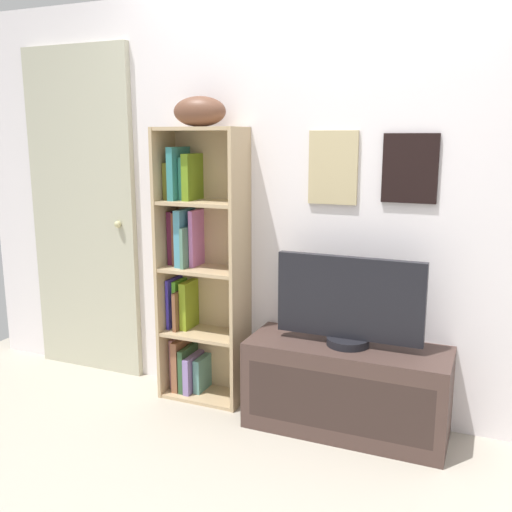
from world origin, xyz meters
TOP-DOWN VIEW (x-y plane):
  - back_wall at (0.00, 1.13)m, footprint 4.80×0.08m
  - bookshelf at (-0.77, 1.00)m, footprint 0.50×0.26m
  - football at (-0.71, 0.97)m, footprint 0.32×0.20m
  - tv_stand at (0.16, 0.90)m, footprint 1.05×0.39m
  - television at (0.16, 0.90)m, footprint 0.76×0.22m
  - door at (-1.64, 1.08)m, footprint 0.79×0.09m

SIDE VIEW (x-z plane):
  - tv_stand at x=0.16m, z-range 0.00..0.48m
  - television at x=0.16m, z-range 0.47..0.94m
  - bookshelf at x=-0.77m, z-range -0.03..1.55m
  - door at x=-1.64m, z-range 0.00..2.08m
  - back_wall at x=0.00m, z-range 0.00..2.32m
  - football at x=-0.71m, z-range 1.58..1.75m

